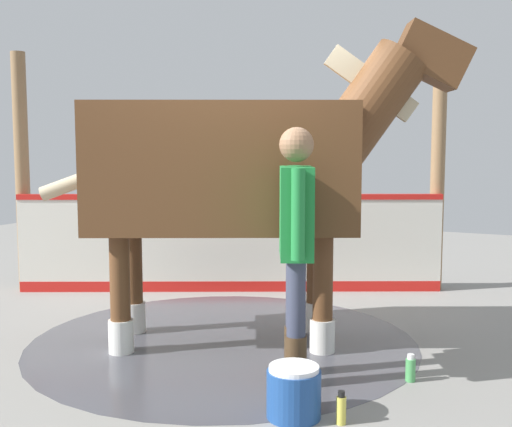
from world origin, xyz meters
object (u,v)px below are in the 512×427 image
object	(u,v)px
bottle_shampoo	(341,409)
wash_bucket	(294,392)
horse	(238,167)
handler	(296,234)
bottle_spray	(411,369)

from	to	relation	value
bottle_shampoo	wash_bucket	bearing A→B (deg)	-83.63
horse	bottle_shampoo	xyz separation A→B (m)	(1.16, 1.28, -1.38)
handler	horse	bearing A→B (deg)	-62.89
bottle_spray	horse	bearing A→B (deg)	-100.90
handler	bottle_spray	size ratio (longest dim) A/B	9.10
wash_bucket	bottle_shampoo	size ratio (longest dim) A/B	1.65
horse	bottle_spray	xyz separation A→B (m)	(0.29, 1.51, -1.38)
handler	wash_bucket	xyz separation A→B (m)	(0.58, 0.22, -0.88)
handler	wash_bucket	world-z (taller)	handler
bottle_shampoo	bottle_spray	size ratio (longest dim) A/B	1.03
horse	bottle_spray	bearing A→B (deg)	-36.83
bottle_spray	wash_bucket	bearing A→B (deg)	-29.89
wash_bucket	bottle_spray	distance (m)	1.04
bottle_spray	bottle_shampoo	bearing A→B (deg)	-14.70
horse	bottle_shampoo	bearing A→B (deg)	-68.10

